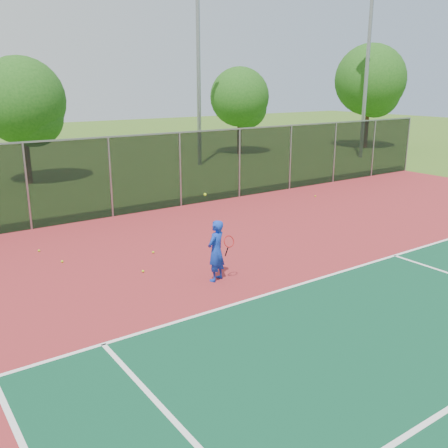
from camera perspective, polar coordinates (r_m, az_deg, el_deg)
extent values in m
cube|color=maroon|center=(13.45, 17.21, -6.34)|extent=(30.00, 20.00, 0.02)
cube|color=white|center=(15.52, 18.91, -3.43)|extent=(22.00, 0.10, 0.00)
cube|color=black|center=(20.43, -5.03, 6.19)|extent=(30.00, 0.04, 3.00)
cube|color=gray|center=(20.24, -5.13, 10.38)|extent=(30.00, 0.06, 0.06)
imported|color=#1337B6|center=(12.67, -0.92, -3.07)|extent=(0.69, 0.58, 1.60)
cylinder|color=black|center=(12.55, 0.29, -3.20)|extent=(0.03, 0.15, 0.27)
torus|color=#A51414|center=(12.38, 0.56, -2.01)|extent=(0.30, 0.13, 0.29)
sphere|color=#B1CE18|center=(12.22, -2.18, 3.40)|extent=(0.07, 0.07, 0.07)
sphere|color=#B1CE18|center=(16.03, -20.39, -2.87)|extent=(0.07, 0.07, 0.07)
sphere|color=#B1CE18|center=(13.61, -9.24, -5.34)|extent=(0.07, 0.07, 0.07)
sphere|color=#B1CE18|center=(15.04, -8.09, -3.21)|extent=(0.07, 0.07, 0.07)
sphere|color=#B1CE18|center=(14.86, -18.02, -4.09)|extent=(0.07, 0.07, 0.07)
sphere|color=#B1CE18|center=(22.63, 10.39, 3.15)|extent=(0.07, 0.07, 0.07)
cylinder|color=gray|center=(30.93, -2.93, 17.29)|extent=(0.24, 0.24, 11.43)
cylinder|color=gray|center=(35.34, 16.01, 16.54)|extent=(0.24, 0.24, 11.43)
cylinder|color=#382114|center=(27.07, -21.54, 6.81)|extent=(0.30, 0.30, 2.38)
sphere|color=#1B4B14|center=(26.83, -22.17, 12.94)|extent=(4.23, 4.23, 4.23)
sphere|color=#1B4B14|center=(26.67, -20.99, 11.34)|extent=(2.91, 2.91, 2.91)
cylinder|color=#382114|center=(36.06, 1.75, 9.83)|extent=(0.30, 0.30, 2.31)
sphere|color=#1B4B14|center=(35.88, 1.79, 14.32)|extent=(4.11, 4.11, 4.11)
sphere|color=#1B4B14|center=(35.91, 2.60, 13.08)|extent=(2.82, 2.82, 2.82)
cylinder|color=#382114|center=(40.89, 15.96, 10.44)|extent=(0.30, 0.30, 2.99)
sphere|color=#1B4B14|center=(40.75, 16.36, 15.55)|extent=(5.32, 5.32, 5.32)
sphere|color=#1B4B14|center=(40.88, 16.95, 14.10)|extent=(3.65, 3.65, 3.65)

